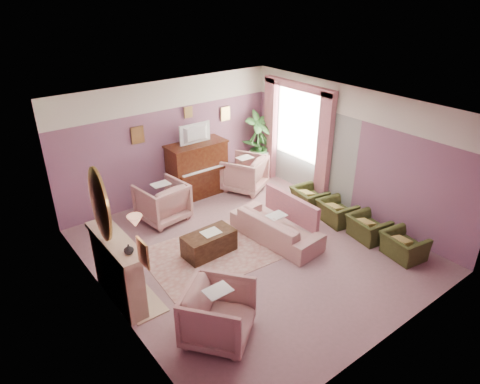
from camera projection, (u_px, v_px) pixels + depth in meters
floor at (251, 250)px, 8.37m from camera, size 5.50×6.00×0.01m
ceiling at (253, 110)px, 7.12m from camera, size 5.50×6.00×0.01m
wall_back at (170, 141)px, 9.87m from camera, size 5.50×0.02×2.80m
wall_front at (396, 263)px, 5.61m from camera, size 5.50×0.02×2.80m
wall_left at (106, 235)px, 6.24m from camera, size 0.02×6.00×2.80m
wall_right at (351, 152)px, 9.24m from camera, size 0.02×6.00×2.80m
picture_rail_band at (167, 95)px, 9.38m from camera, size 5.50×0.01×0.65m
stripe_panel at (306, 149)px, 10.30m from camera, size 0.01×3.00×2.15m
fireplace_surround at (118, 271)px, 6.85m from camera, size 0.30×1.40×1.10m
fireplace_inset at (125, 277)px, 6.97m from camera, size 0.18×0.72×0.68m
fire_ember at (129, 284)px, 7.07m from camera, size 0.06×0.54×0.10m
mantel_shelf at (115, 241)px, 6.61m from camera, size 0.40×1.55×0.07m
hearth at (133, 293)px, 7.20m from camera, size 0.55×1.50×0.02m
mirror_frame at (100, 205)px, 6.23m from camera, size 0.04×0.72×1.20m
mirror_glass at (102, 204)px, 6.24m from camera, size 0.01×0.60×1.06m
sconce_shade at (135, 221)px, 5.45m from camera, size 0.20×0.20×0.16m
piano at (197, 170)px, 10.25m from camera, size 1.40×0.60×1.30m
piano_keyshelf at (205, 172)px, 9.97m from camera, size 1.30×0.12×0.06m
piano_keys at (205, 170)px, 9.95m from camera, size 1.20×0.08×0.02m
piano_top at (196, 144)px, 9.95m from camera, size 1.45×0.65×0.04m
television at (197, 132)px, 9.79m from camera, size 0.80×0.12×0.48m
print_back_left at (137, 135)px, 9.26m from camera, size 0.30×0.03×0.38m
print_back_right at (225, 114)px, 10.52m from camera, size 0.26×0.03×0.34m
print_back_mid at (188, 112)px, 9.84m from camera, size 0.22×0.03×0.26m
print_left_wall at (143, 253)px, 5.27m from camera, size 0.03×0.28×0.36m
window_blind at (299, 122)px, 10.18m from camera, size 0.03×1.40×1.80m
curtain_left at (324, 149)px, 9.66m from camera, size 0.16×0.34×2.60m
curtain_right at (270, 129)px, 10.97m from camera, size 0.16×0.34×2.60m
pelmet at (299, 86)px, 9.75m from camera, size 0.16×2.20×0.16m
mantel_plant at (101, 217)px, 6.93m from camera, size 0.16×0.16×0.28m
mantel_vase at (129, 249)px, 6.21m from camera, size 0.16×0.16×0.16m
area_rug at (213, 253)px, 8.26m from camera, size 2.62×1.96×0.01m
coffee_table at (209, 243)px, 8.16m from camera, size 1.01×0.53×0.45m
table_paper at (211, 232)px, 8.09m from camera, size 0.35×0.28×0.01m
sofa at (276, 223)px, 8.53m from camera, size 0.65×1.95×0.79m
sofa_throw at (291, 208)px, 8.65m from camera, size 0.10×1.48×0.54m
floral_armchair_left at (162, 200)px, 9.21m from camera, size 0.93×0.93×0.97m
floral_armchair_right at (245, 172)px, 10.56m from camera, size 0.93×0.93×0.97m
floral_armchair_front at (218, 311)px, 6.12m from camera, size 0.93×0.93×0.97m
olive_chair_a at (404, 242)px, 8.02m from camera, size 0.53×0.75×0.65m
olive_chair_b at (368, 224)px, 8.60m from camera, size 0.53×0.75×0.65m
olive_chair_c at (337, 209)px, 9.18m from camera, size 0.53×0.75×0.65m
olive_chair_d at (309, 195)px, 9.76m from camera, size 0.53×0.75×0.65m
side_table at (259, 163)px, 11.38m from camera, size 0.52×0.52×0.70m
side_plant_big at (259, 145)px, 11.15m from camera, size 0.30×0.30×0.34m
side_plant_small at (265, 146)px, 11.16m from camera, size 0.16×0.16×0.28m
palm_pot at (258, 170)px, 11.43m from camera, size 0.34×0.34×0.34m
palm_plant at (258, 139)px, 11.03m from camera, size 0.76×0.76×1.44m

